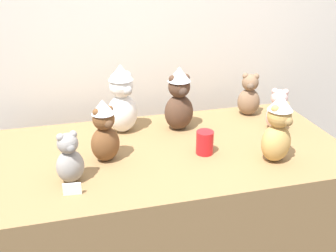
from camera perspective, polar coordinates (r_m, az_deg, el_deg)
name	(u,v)px	position (r m, az deg, el deg)	size (l,w,h in m)	color
wall_back	(139,15)	(2.30, -4.31, 16.07)	(7.00, 0.08, 2.60)	silver
display_table	(168,216)	(2.03, 0.00, -13.18)	(1.68, 0.85, 0.78)	olive
teddy_bear_honey	(278,129)	(1.73, 15.96, -0.49)	(0.18, 0.16, 0.31)	tan
teddy_bear_chestnut	(105,132)	(1.69, -9.39, -0.81)	(0.16, 0.15, 0.29)	brown
teddy_bear_blush	(278,111)	(2.06, 15.98, 2.19)	(0.15, 0.14, 0.22)	beige
teddy_bear_mocha	(249,96)	(2.22, 11.93, 4.42)	(0.16, 0.15, 0.24)	#7F6047
teddy_bear_snow	(122,100)	(1.95, -6.84, 3.90)	(0.21, 0.20, 0.35)	white
teddy_bear_cocoa	(179,100)	(1.97, 1.66, 3.94)	(0.17, 0.14, 0.33)	#4C3323
teddy_bear_ash	(70,159)	(1.58, -14.39, -4.77)	(0.14, 0.13, 0.22)	gray
party_cup_red	(205,142)	(1.77, 5.47, -2.44)	(0.08, 0.08, 0.11)	red
name_card_front_left	(72,189)	(1.53, -14.03, -9.05)	(0.07, 0.01, 0.05)	white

